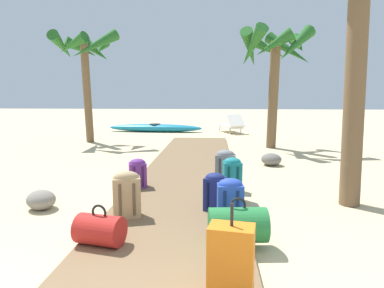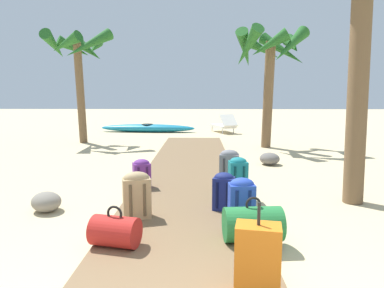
{
  "view_description": "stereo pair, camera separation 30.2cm",
  "coord_description": "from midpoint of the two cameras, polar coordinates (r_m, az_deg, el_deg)",
  "views": [
    {
      "loc": [
        0.49,
        -1.32,
        1.59
      ],
      "look_at": [
        0.03,
        5.74,
        0.55
      ],
      "focal_mm": 32.21,
      "sensor_mm": 36.0,
      "label": 1
    },
    {
      "loc": [
        0.19,
        -1.33,
        1.59
      ],
      "look_at": [
        0.03,
        5.74,
        0.55
      ],
      "focal_mm": 32.21,
      "sensor_mm": 36.0,
      "label": 2
    }
  ],
  "objects": [
    {
      "name": "backpack_teal",
      "position": [
        5.17,
        5.96,
        -5.19
      ],
      "size": [
        0.29,
        0.26,
        0.58
      ],
      "color": "#197A7F",
      "rests_on": "boardwalk"
    },
    {
      "name": "suitcase_orange",
      "position": [
        2.73,
        7.52,
        -18.56
      ],
      "size": [
        0.37,
        0.27,
        0.72
      ],
      "color": "orange",
      "rests_on": "boardwalk"
    },
    {
      "name": "duffel_bag_green",
      "position": [
        3.66,
        7.65,
        -13.01
      ],
      "size": [
        0.62,
        0.41,
        0.47
      ],
      "color": "#237538",
      "rests_on": "boardwalk"
    },
    {
      "name": "lounge_chair",
      "position": [
        14.13,
        4.72,
        3.2
      ],
      "size": [
        1.09,
        1.67,
        0.77
      ],
      "color": "white",
      "rests_on": "ground"
    },
    {
      "name": "rock_right_near",
      "position": [
        7.92,
        11.66,
        -2.4
      ],
      "size": [
        0.62,
        0.62,
        0.27
      ],
      "primitive_type": "ellipsoid",
      "rotation": [
        0.0,
        0.0,
        0.59
      ],
      "color": "slate",
      "rests_on": "ground"
    },
    {
      "name": "backpack_navy",
      "position": [
        4.54,
        3.37,
        -7.65
      ],
      "size": [
        0.31,
        0.28,
        0.49
      ],
      "color": "navy",
      "rests_on": "boardwalk"
    },
    {
      "name": "backpack_tan",
      "position": [
        4.3,
        -11.15,
        -8.09
      ],
      "size": [
        0.37,
        0.29,
        0.58
      ],
      "color": "tan",
      "rests_on": "boardwalk"
    },
    {
      "name": "palm_tree_far_right",
      "position": [
        10.32,
        11.88,
        14.15
      ],
      "size": [
        2.27,
        2.35,
        3.46
      ],
      "color": "brown",
      "rests_on": "ground"
    },
    {
      "name": "backpack_grey",
      "position": [
        5.71,
        4.68,
        -3.76
      ],
      "size": [
        0.34,
        0.27,
        0.6
      ],
      "color": "slate",
      "rests_on": "boardwalk"
    },
    {
      "name": "boardwalk",
      "position": [
        6.73,
        -1.68,
        -4.95
      ],
      "size": [
        1.76,
        10.44,
        0.08
      ],
      "primitive_type": "cube",
      "color": "brown",
      "rests_on": "ground"
    },
    {
      "name": "ground_plane",
      "position": [
        5.73,
        -2.21,
        -7.74
      ],
      "size": [
        60.0,
        60.0,
        0.0
      ],
      "primitive_type": "plane",
      "color": "#D1BA8C"
    },
    {
      "name": "duffel_bag_red",
      "position": [
        3.64,
        -15.02,
        -13.78
      ],
      "size": [
        0.52,
        0.4,
        0.42
      ],
      "color": "red",
      "rests_on": "boardwalk"
    },
    {
      "name": "kayak",
      "position": [
        14.47,
        -7.96,
        2.63
      ],
      "size": [
        3.99,
        0.94,
        0.34
      ],
      "color": "teal",
      "rests_on": "ground"
    },
    {
      "name": "backpack_blue",
      "position": [
        4.1,
        6.1,
        -9.09
      ],
      "size": [
        0.31,
        0.25,
        0.54
      ],
      "color": "#2847B7",
      "rests_on": "boardwalk"
    },
    {
      "name": "rock_left_near",
      "position": [
        5.19,
        -24.56,
        -8.7
      ],
      "size": [
        0.58,
        0.57,
        0.27
      ],
      "primitive_type": "ellipsoid",
      "rotation": [
        0.0,
        0.0,
        2.38
      ],
      "color": "gray",
      "rests_on": "ground"
    },
    {
      "name": "palm_tree_far_left",
      "position": [
        11.65,
        -19.14,
        13.81
      ],
      "size": [
        2.15,
        2.13,
        3.55
      ],
      "color": "brown",
      "rests_on": "ground"
    },
    {
      "name": "backpack_purple",
      "position": [
        5.64,
        -9.86,
        -4.72
      ],
      "size": [
        0.33,
        0.3,
        0.47
      ],
      "color": "#6B2D84",
      "rests_on": "boardwalk"
    }
  ]
}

